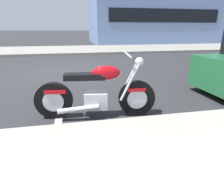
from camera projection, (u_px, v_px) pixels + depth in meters
ground_plane at (67, 71)px, 6.94m from camera, size 260.00×260.00×0.00m
sidewalk_far_curb at (219, 47)px, 15.38m from camera, size 120.00×5.00×0.14m
parking_stall_stripe at (60, 113)px, 3.53m from camera, size 0.12×2.20×0.01m
parked_motorcycle at (97, 94)px, 3.27m from camera, size 2.11×0.62×1.12m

